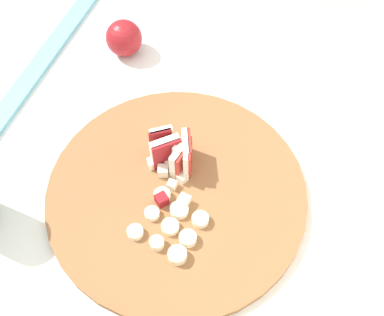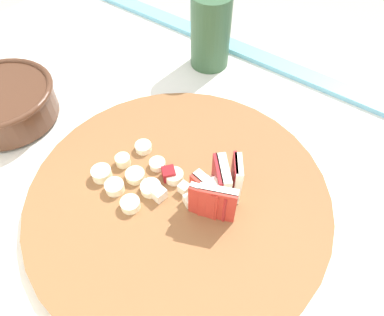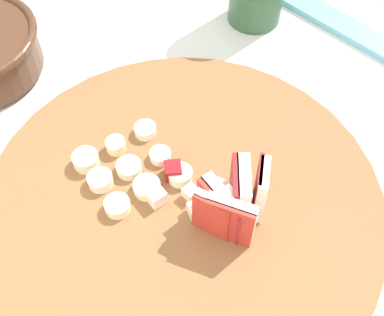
% 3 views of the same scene
% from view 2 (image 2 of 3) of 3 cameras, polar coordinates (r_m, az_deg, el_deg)
% --- Properties ---
extents(ground, '(10.00, 10.00, 0.00)m').
position_cam_2_polar(ground, '(1.41, -2.92, -23.55)').
color(ground, '#B2ADA3').
extents(tiled_countertop, '(1.12, 0.66, 0.93)m').
position_cam_2_polar(tiled_countertop, '(0.97, -4.03, -16.38)').
color(tiled_countertop, silver).
rests_on(tiled_countertop, ground).
extents(cutting_board, '(0.43, 0.43, 0.02)m').
position_cam_2_polar(cutting_board, '(0.51, -2.20, -6.27)').
color(cutting_board, brown).
rests_on(cutting_board, tiled_countertop).
extents(apple_wedge_fan, '(0.07, 0.08, 0.07)m').
position_cam_2_polar(apple_wedge_fan, '(0.47, 4.09, -5.54)').
color(apple_wedge_fan, maroon).
rests_on(apple_wedge_fan, cutting_board).
extents(apple_dice_pile, '(0.10, 0.10, 0.02)m').
position_cam_2_polar(apple_dice_pile, '(0.50, 0.25, -4.63)').
color(apple_dice_pile, white).
rests_on(apple_dice_pile, cutting_board).
extents(banana_slice_rows, '(0.12, 0.11, 0.02)m').
position_cam_2_polar(banana_slice_rows, '(0.51, -9.27, -2.93)').
color(banana_slice_rows, white).
rests_on(banana_slice_rows, cutting_board).
extents(ceramic_bowl, '(0.17, 0.17, 0.06)m').
position_cam_2_polar(ceramic_bowl, '(0.67, -28.24, 7.92)').
color(ceramic_bowl, '#4C2D1E').
rests_on(ceramic_bowl, tiled_countertop).
extents(small_jar, '(0.07, 0.07, 0.14)m').
position_cam_2_polar(small_jar, '(0.70, 3.02, 19.80)').
color(small_jar, '#335638').
rests_on(small_jar, tiled_countertop).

